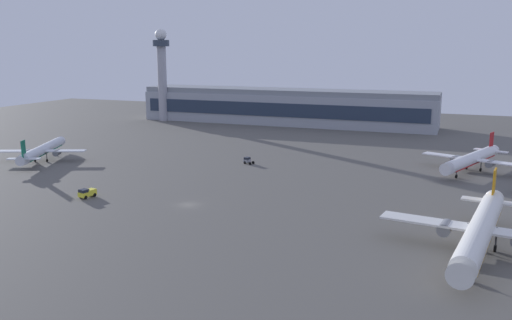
{
  "coord_description": "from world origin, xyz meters",
  "views": [
    {
      "loc": [
        57.38,
        -104.15,
        34.98
      ],
      "look_at": [
        3.11,
        34.69,
        4.0
      ],
      "focal_mm": 37.56,
      "sensor_mm": 36.0,
      "label": 1
    }
  ],
  "objects_px": {
    "airplane_mid_apron": "(481,229)",
    "maintenance_van": "(87,193)",
    "control_tower": "(162,69)",
    "pushback_tug": "(247,160)",
    "airplane_near_gate": "(42,150)",
    "airplane_terminal_side": "(472,159)"
  },
  "relations": [
    {
      "from": "airplane_mid_apron",
      "to": "airplane_terminal_side",
      "type": "xyz_separation_m",
      "value": [
        -1.02,
        67.98,
        -0.67
      ]
    },
    {
      "from": "pushback_tug",
      "to": "maintenance_van",
      "type": "bearing_deg",
      "value": 174.8
    },
    {
      "from": "maintenance_van",
      "to": "pushback_tug",
      "type": "relative_size",
      "value": 1.28
    },
    {
      "from": "control_tower",
      "to": "airplane_mid_apron",
      "type": "bearing_deg",
      "value": -43.04
    },
    {
      "from": "pushback_tug",
      "to": "airplane_near_gate",
      "type": "bearing_deg",
      "value": 125.46
    },
    {
      "from": "control_tower",
      "to": "airplane_terminal_side",
      "type": "distance_m",
      "value": 159.12
    },
    {
      "from": "control_tower",
      "to": "maintenance_van",
      "type": "distance_m",
      "value": 144.06
    },
    {
      "from": "airplane_near_gate",
      "to": "airplane_terminal_side",
      "type": "xyz_separation_m",
      "value": [
        127.2,
        33.58,
        0.27
      ]
    },
    {
      "from": "control_tower",
      "to": "maintenance_van",
      "type": "bearing_deg",
      "value": -66.38
    },
    {
      "from": "airplane_near_gate",
      "to": "control_tower",
      "type": "bearing_deg",
      "value": 76.29
    },
    {
      "from": "airplane_terminal_side",
      "to": "pushback_tug",
      "type": "bearing_deg",
      "value": 32.47
    },
    {
      "from": "airplane_terminal_side",
      "to": "maintenance_van",
      "type": "distance_m",
      "value": 107.06
    },
    {
      "from": "airplane_terminal_side",
      "to": "pushback_tug",
      "type": "distance_m",
      "value": 66.34
    },
    {
      "from": "airplane_near_gate",
      "to": "pushback_tug",
      "type": "height_order",
      "value": "airplane_near_gate"
    },
    {
      "from": "airplane_near_gate",
      "to": "maintenance_van",
      "type": "height_order",
      "value": "airplane_near_gate"
    },
    {
      "from": "airplane_mid_apron",
      "to": "pushback_tug",
      "type": "xyz_separation_m",
      "value": [
        -65.87,
        54.25,
        -3.29
      ]
    },
    {
      "from": "airplane_mid_apron",
      "to": "pushback_tug",
      "type": "height_order",
      "value": "airplane_mid_apron"
    },
    {
      "from": "airplane_mid_apron",
      "to": "maintenance_van",
      "type": "height_order",
      "value": "airplane_mid_apron"
    },
    {
      "from": "pushback_tug",
      "to": "control_tower",
      "type": "bearing_deg",
      "value": 62.04
    },
    {
      "from": "airplane_near_gate",
      "to": "maintenance_van",
      "type": "xyz_separation_m",
      "value": [
        41.15,
        -30.07,
        -2.24
      ]
    },
    {
      "from": "control_tower",
      "to": "airplane_mid_apron",
      "type": "relative_size",
      "value": 0.99
    },
    {
      "from": "pushback_tug",
      "to": "airplane_terminal_side",
      "type": "bearing_deg",
      "value": -60.24
    }
  ]
}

